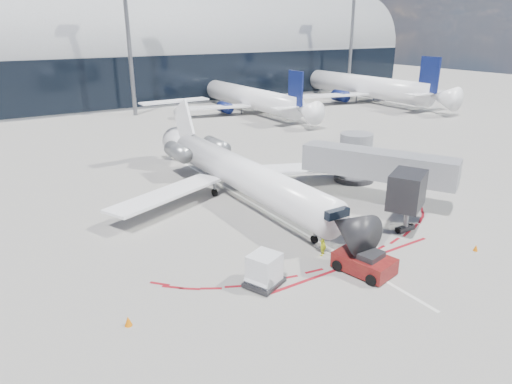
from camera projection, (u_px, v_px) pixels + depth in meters
ground at (260, 208)px, 39.16m from camera, size 260.00×260.00×0.00m
apron_centerline at (248, 201)px, 40.74m from camera, size 0.25×40.00×0.01m
apron_stop_bar at (355, 263)px, 30.03m from camera, size 14.00×0.25×0.01m
terminal_building at (78, 60)px, 87.77m from camera, size 150.00×24.15×24.00m
jet_bridge at (371, 165)px, 40.66m from camera, size 10.03×15.20×4.90m
light_mast_centre at (129, 40)px, 75.45m from camera, size 0.70×0.70×25.00m
light_mast_east at (352, 36)px, 100.59m from camera, size 0.70×0.70×25.00m
regional_jet at (237, 171)px, 40.68m from camera, size 24.51×30.23×7.57m
pushback_tug at (364, 262)px, 28.80m from camera, size 3.08×5.85×1.49m
ramp_worker at (323, 243)px, 30.82m from camera, size 0.79×0.75×1.83m
uld_container at (264, 270)px, 27.17m from camera, size 2.71×2.54×2.04m
safety_cone_left at (128, 321)px, 23.71m from camera, size 0.40×0.40×0.56m
safety_cone_right at (476, 248)px, 31.61m from camera, size 0.33×0.33×0.46m
bg_airliner_1 at (249, 83)px, 80.64m from camera, size 32.21×34.10×10.42m
bg_airliner_2 at (363, 71)px, 92.67m from camera, size 37.44×39.64×12.11m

